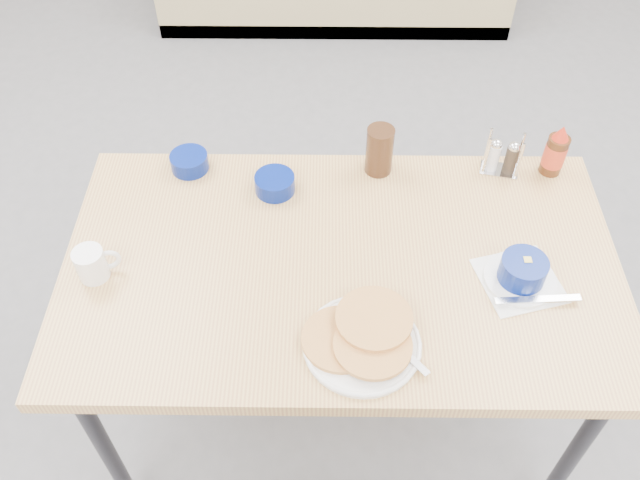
{
  "coord_description": "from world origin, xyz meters",
  "views": [
    {
      "loc": [
        -0.04,
        -0.82,
        2.08
      ],
      "look_at": [
        -0.05,
        0.27,
        0.82
      ],
      "focal_mm": 38.0,
      "sensor_mm": 36.0,
      "label": 1
    }
  ],
  "objects_px": {
    "coffee_mug": "(92,263)",
    "condiment_caddy": "(502,159)",
    "grits_setting": "(522,273)",
    "creamer_bowl": "(189,162)",
    "butter_bowl": "(275,184)",
    "dining_table": "(341,277)",
    "amber_tumbler": "(379,150)",
    "syrup_bottle": "(555,152)",
    "pancake_plate": "(362,339)"
  },
  "relations": [
    {
      "from": "grits_setting",
      "to": "amber_tumbler",
      "type": "distance_m",
      "value": 0.52
    },
    {
      "from": "coffee_mug",
      "to": "condiment_caddy",
      "type": "height_order",
      "value": "condiment_caddy"
    },
    {
      "from": "amber_tumbler",
      "to": "syrup_bottle",
      "type": "distance_m",
      "value": 0.49
    },
    {
      "from": "syrup_bottle",
      "to": "amber_tumbler",
      "type": "bearing_deg",
      "value": 180.0
    },
    {
      "from": "amber_tumbler",
      "to": "condiment_caddy",
      "type": "height_order",
      "value": "amber_tumbler"
    },
    {
      "from": "dining_table",
      "to": "amber_tumbler",
      "type": "distance_m",
      "value": 0.38
    },
    {
      "from": "amber_tumbler",
      "to": "coffee_mug",
      "type": "bearing_deg",
      "value": -151.47
    },
    {
      "from": "butter_bowl",
      "to": "syrup_bottle",
      "type": "relative_size",
      "value": 0.69
    },
    {
      "from": "coffee_mug",
      "to": "syrup_bottle",
      "type": "relative_size",
      "value": 0.68
    },
    {
      "from": "pancake_plate",
      "to": "creamer_bowl",
      "type": "xyz_separation_m",
      "value": [
        -0.47,
        0.58,
        0.0
      ]
    },
    {
      "from": "butter_bowl",
      "to": "syrup_bottle",
      "type": "xyz_separation_m",
      "value": [
        0.77,
        0.09,
        0.04
      ]
    },
    {
      "from": "pancake_plate",
      "to": "grits_setting",
      "type": "distance_m",
      "value": 0.43
    },
    {
      "from": "coffee_mug",
      "to": "amber_tumbler",
      "type": "xyz_separation_m",
      "value": [
        0.71,
        0.39,
        0.03
      ]
    },
    {
      "from": "coffee_mug",
      "to": "creamer_bowl",
      "type": "xyz_separation_m",
      "value": [
        0.18,
        0.39,
        -0.02
      ]
    },
    {
      "from": "dining_table",
      "to": "syrup_bottle",
      "type": "distance_m",
      "value": 0.69
    },
    {
      "from": "coffee_mug",
      "to": "syrup_bottle",
      "type": "bearing_deg",
      "value": 17.91
    },
    {
      "from": "creamer_bowl",
      "to": "condiment_caddy",
      "type": "distance_m",
      "value": 0.88
    },
    {
      "from": "amber_tumbler",
      "to": "syrup_bottle",
      "type": "bearing_deg",
      "value": 0.0
    },
    {
      "from": "dining_table",
      "to": "coffee_mug",
      "type": "bearing_deg",
      "value": -175.57
    },
    {
      "from": "pancake_plate",
      "to": "grits_setting",
      "type": "relative_size",
      "value": 1.15
    },
    {
      "from": "coffee_mug",
      "to": "butter_bowl",
      "type": "height_order",
      "value": "coffee_mug"
    },
    {
      "from": "grits_setting",
      "to": "creamer_bowl",
      "type": "bearing_deg",
      "value": 155.23
    },
    {
      "from": "grits_setting",
      "to": "butter_bowl",
      "type": "xyz_separation_m",
      "value": [
        -0.62,
        0.31,
        -0.01
      ]
    },
    {
      "from": "grits_setting",
      "to": "butter_bowl",
      "type": "height_order",
      "value": "grits_setting"
    },
    {
      "from": "dining_table",
      "to": "butter_bowl",
      "type": "distance_m",
      "value": 0.32
    },
    {
      "from": "grits_setting",
      "to": "syrup_bottle",
      "type": "relative_size",
      "value": 1.54
    },
    {
      "from": "dining_table",
      "to": "amber_tumbler",
      "type": "bearing_deg",
      "value": 72.61
    },
    {
      "from": "dining_table",
      "to": "condiment_caddy",
      "type": "distance_m",
      "value": 0.57
    },
    {
      "from": "condiment_caddy",
      "to": "dining_table",
      "type": "bearing_deg",
      "value": -130.26
    },
    {
      "from": "dining_table",
      "to": "coffee_mug",
      "type": "relative_size",
      "value": 12.93
    },
    {
      "from": "pancake_plate",
      "to": "syrup_bottle",
      "type": "bearing_deg",
      "value": 46.64
    },
    {
      "from": "creamer_bowl",
      "to": "amber_tumbler",
      "type": "distance_m",
      "value": 0.53
    },
    {
      "from": "coffee_mug",
      "to": "grits_setting",
      "type": "height_order",
      "value": "coffee_mug"
    },
    {
      "from": "coffee_mug",
      "to": "creamer_bowl",
      "type": "distance_m",
      "value": 0.43
    },
    {
      "from": "condiment_caddy",
      "to": "grits_setting",
      "type": "bearing_deg",
      "value": -79.5
    },
    {
      "from": "creamer_bowl",
      "to": "butter_bowl",
      "type": "relative_size",
      "value": 0.97
    },
    {
      "from": "condiment_caddy",
      "to": "creamer_bowl",
      "type": "bearing_deg",
      "value": -167.35
    },
    {
      "from": "condiment_caddy",
      "to": "syrup_bottle",
      "type": "xyz_separation_m",
      "value": [
        0.14,
        -0.0,
        0.03
      ]
    },
    {
      "from": "coffee_mug",
      "to": "butter_bowl",
      "type": "distance_m",
      "value": 0.52
    },
    {
      "from": "dining_table",
      "to": "grits_setting",
      "type": "height_order",
      "value": "grits_setting"
    },
    {
      "from": "coffee_mug",
      "to": "grits_setting",
      "type": "relative_size",
      "value": 0.44
    },
    {
      "from": "condiment_caddy",
      "to": "syrup_bottle",
      "type": "distance_m",
      "value": 0.14
    },
    {
      "from": "grits_setting",
      "to": "syrup_bottle",
      "type": "bearing_deg",
      "value": 68.45
    },
    {
      "from": "creamer_bowl",
      "to": "syrup_bottle",
      "type": "height_order",
      "value": "syrup_bottle"
    },
    {
      "from": "coffee_mug",
      "to": "condiment_caddy",
      "type": "distance_m",
      "value": 1.12
    },
    {
      "from": "coffee_mug",
      "to": "amber_tumbler",
      "type": "height_order",
      "value": "amber_tumbler"
    },
    {
      "from": "syrup_bottle",
      "to": "condiment_caddy",
      "type": "bearing_deg",
      "value": 180.0
    },
    {
      "from": "pancake_plate",
      "to": "coffee_mug",
      "type": "relative_size",
      "value": 2.63
    },
    {
      "from": "pancake_plate",
      "to": "creamer_bowl",
      "type": "bearing_deg",
      "value": 129.06
    },
    {
      "from": "creamer_bowl",
      "to": "syrup_bottle",
      "type": "distance_m",
      "value": 1.02
    }
  ]
}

